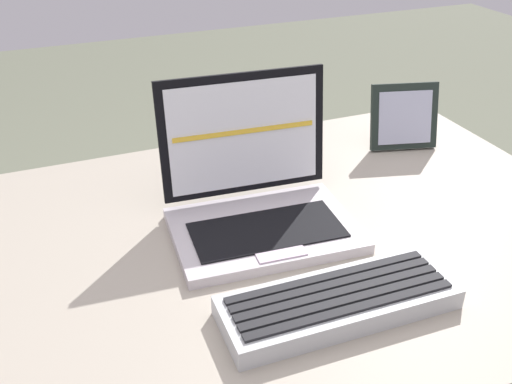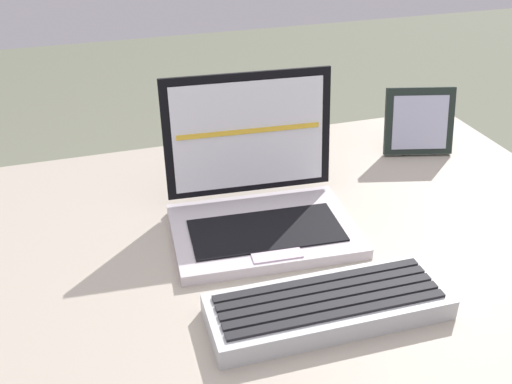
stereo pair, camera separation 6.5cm
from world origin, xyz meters
The scene contains 4 objects.
desk centered at (0.00, 0.00, 0.66)m, with size 1.40×0.81×0.73m.
laptop_front centered at (0.09, 0.04, 0.78)m, with size 0.32×0.26×0.24m.
external_keyboard centered at (0.11, -0.21, 0.75)m, with size 0.34×0.12×0.04m.
photo_frame centered at (0.50, 0.21, 0.80)m, with size 0.15×0.08×0.14m.
Camera 1 is at (-0.23, -0.75, 1.29)m, focal length 40.96 mm.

